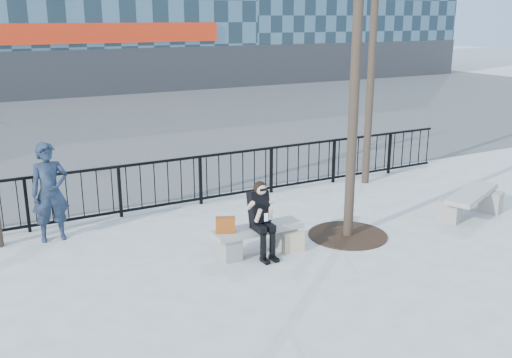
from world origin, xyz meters
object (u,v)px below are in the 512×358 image
bench_main (258,237)px  seated_woman (262,220)px  bench_second (471,201)px  standing_man (50,192)px

bench_main → seated_woman: size_ratio=1.23×
bench_second → seated_woman: 4.83m
bench_main → bench_second: size_ratio=0.90×
bench_second → seated_woman: seated_woman is taller
bench_main → seated_woman: seated_woman is taller
seated_woman → standing_man: 3.96m
bench_main → seated_woman: 0.40m
bench_second → seated_woman: bearing=153.4°
bench_main → standing_man: 3.90m
bench_main → bench_second: 4.83m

